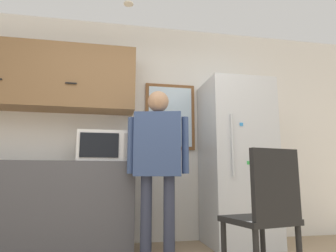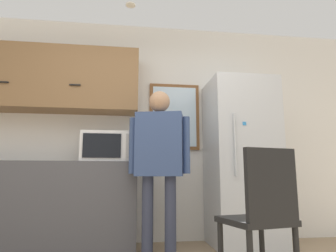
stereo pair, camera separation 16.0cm
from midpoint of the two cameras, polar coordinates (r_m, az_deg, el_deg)
back_wall at (r=3.74m, az=-7.26°, el=-0.42°), size 6.00×0.06×2.70m
counter at (r=3.48m, az=-26.59°, el=-13.60°), size 2.15×0.59×0.91m
upper_cabinets at (r=3.75m, az=-24.49°, el=8.51°), size 2.15×0.38×0.74m
microwave at (r=3.31m, az=-13.34°, el=-3.90°), size 0.55×0.38×0.32m
person at (r=2.97m, az=-3.48°, el=-5.17°), size 0.60×0.32×1.62m
refrigerator at (r=3.58m, az=11.71°, el=-6.58°), size 0.73×0.72×1.87m
chair at (r=2.21m, az=16.13°, el=-15.33°), size 0.50×0.50×0.94m
window at (r=3.77m, az=-0.83°, el=1.80°), size 0.63×0.05×0.84m
ceiling_light at (r=3.67m, az=-8.87°, el=22.05°), size 0.11×0.11×0.01m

